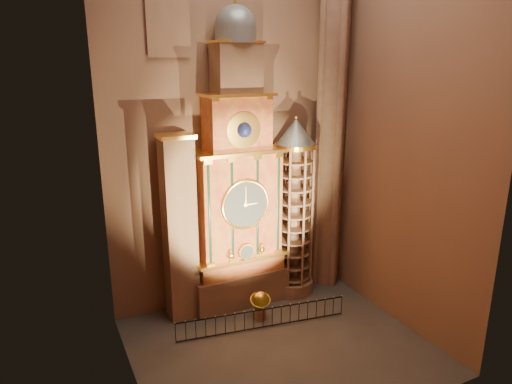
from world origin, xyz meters
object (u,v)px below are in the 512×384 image
portrait_tower (180,228)px  stair_turret (294,210)px  iron_railing (263,319)px  astronomical_clock (238,193)px  celestial_globe (260,303)px

portrait_tower → stair_turret: 6.91m
stair_turret → iron_railing: stair_turret is taller
astronomical_clock → portrait_tower: size_ratio=1.64×
stair_turret → celestial_globe: 5.74m
iron_railing → celestial_globe: bearing=71.7°
portrait_tower → iron_railing: size_ratio=1.12×
portrait_tower → celestial_globe: size_ratio=6.28×
portrait_tower → celestial_globe: (3.67, -2.30, -4.18)m
iron_railing → stair_turret: bearing=39.9°
stair_turret → iron_railing: 6.56m
astronomical_clock → portrait_tower: bearing=179.7°
astronomical_clock → stair_turret: astronomical_clock is taller
portrait_tower → stair_turret: bearing=-2.3°
astronomical_clock → portrait_tower: astronomical_clock is taller
iron_railing → astronomical_clock: bearing=89.2°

